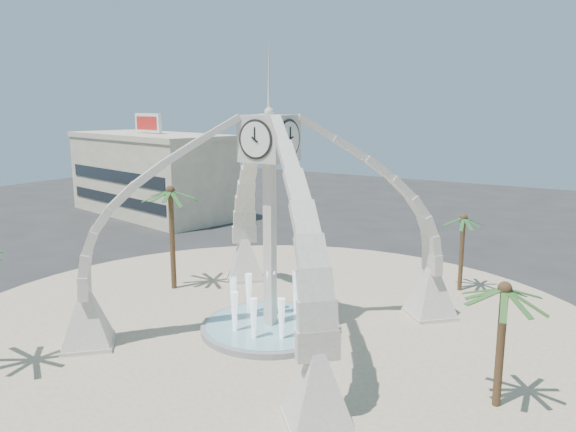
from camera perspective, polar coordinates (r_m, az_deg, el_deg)
The scene contains 8 objects.
ground at distance 33.10m, azimuth -1.80°, elevation -11.58°, with size 140.00×140.00×0.00m, color #282828.
plaza at distance 33.09m, azimuth -1.80°, elevation -11.53°, with size 40.00×40.00×0.06m, color #C9B795.
clock_tower at distance 31.17m, azimuth -1.87°, elevation -0.50°, with size 17.94×17.94×16.30m.
fountain at distance 32.99m, azimuth -1.80°, elevation -11.11°, with size 8.00×8.00×3.62m.
building_nw at distance 68.65m, azimuth -13.79°, elevation 4.18°, with size 23.75×13.73×11.90m.
palm_east at distance 25.14m, azimuth 21.16°, elevation -7.07°, with size 3.76×3.76×6.03m.
palm_west at distance 39.38m, azimuth -11.87°, elevation 2.38°, with size 5.08×5.08×7.83m.
palm_north at distance 40.26m, azimuth 17.42°, elevation -0.27°, with size 3.77×3.77×5.87m.
Camera 1 is at (17.16, -25.25, 12.78)m, focal length 35.00 mm.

